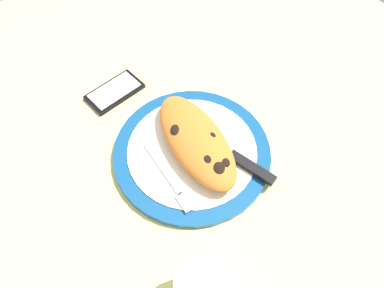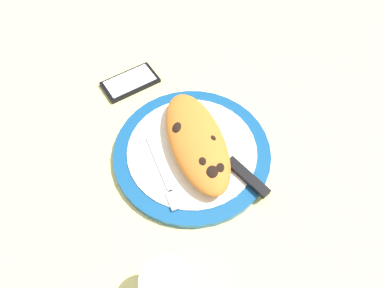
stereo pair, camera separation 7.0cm
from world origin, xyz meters
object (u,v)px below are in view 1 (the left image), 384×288
object	(u,v)px
calzone	(196,140)
fork	(171,181)
smartphone	(115,92)
plate	(192,152)
knife	(239,160)

from	to	relation	value
calzone	fork	distance (cm)	9.68
fork	smartphone	xyz separation A→B (cm)	(-27.76, 3.44, -1.53)
calzone	plate	bearing A→B (deg)	-84.21
calzone	smartphone	xyz separation A→B (cm)	(-24.22, -5.30, -3.75)
fork	knife	size ratio (longest dim) A/B	0.77
knife	smartphone	xyz separation A→B (cm)	(-32.20, -10.02, -1.83)
fork	knife	bearing A→B (deg)	71.73
plate	calzone	xyz separation A→B (cm)	(-0.11, 1.04, 3.41)
calzone	smartphone	world-z (taller)	calzone
calzone	smartphone	distance (cm)	25.07
calzone	fork	bearing A→B (deg)	-67.94
smartphone	fork	bearing A→B (deg)	-7.06
knife	smartphone	size ratio (longest dim) A/B	1.69
plate	fork	bearing A→B (deg)	-65.95
plate	calzone	bearing A→B (deg)	95.79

